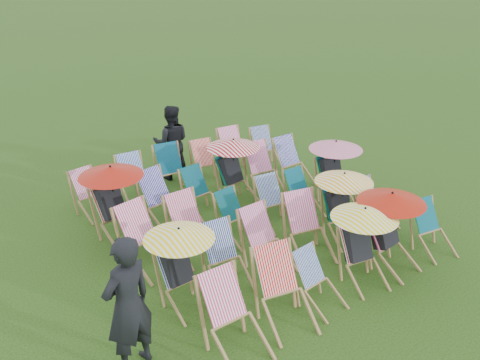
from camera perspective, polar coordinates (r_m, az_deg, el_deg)
ground at (r=9.79m, az=1.45°, el=-5.48°), size 100.00×100.00×0.00m
deckchair_0 at (r=6.99m, az=-0.54°, el=-14.51°), size 0.68×0.95×1.01m
deckchair_1 at (r=7.46m, az=4.83°, el=-11.69°), size 0.83×1.04×1.02m
deckchair_2 at (r=7.87m, az=8.51°, el=-10.64°), size 0.63×0.81×0.82m
deckchair_3 at (r=8.38m, az=13.03°, el=-6.76°), size 1.02×1.09×1.21m
deckchair_4 at (r=8.82m, az=15.88°, el=-5.15°), size 1.08×1.15×1.28m
deckchair_5 at (r=9.59m, az=19.97°, el=-4.95°), size 0.67×0.85×0.84m
deckchair_6 at (r=7.72m, az=-6.24°, el=-9.22°), size 1.02×1.07×1.21m
deckchair_7 at (r=8.20m, az=-1.45°, el=-8.31°), size 0.68×0.90×0.92m
deckchair_8 at (r=8.59m, az=2.97°, el=-6.49°), size 0.69×0.92×0.96m
deckchair_9 at (r=8.96m, az=7.38°, el=-5.09°), size 0.84×1.04×1.01m
deckchair_10 at (r=9.48m, az=10.94°, el=-2.69°), size 1.01×1.08×1.20m
deckchair_11 at (r=10.07m, az=14.35°, el=-2.65°), size 0.65×0.84×0.85m
deckchair_12 at (r=8.68m, az=-9.89°, el=-6.25°), size 0.85×1.06×1.03m
deckchair_13 at (r=8.94m, az=-5.07°, el=-5.07°), size 0.68×0.94×1.00m
deckchair_14 at (r=9.37m, az=-0.26°, el=-4.02°), size 0.65×0.84×0.84m
deckchair_15 at (r=9.86m, az=3.81°, el=-2.43°), size 0.65×0.85×0.87m
deckchair_16 at (r=10.28m, az=6.85°, el=-1.49°), size 0.56×0.77×0.83m
deckchair_17 at (r=10.75m, az=10.12°, el=0.94°), size 1.06×1.12×1.25m
deckchair_18 at (r=9.53m, az=-13.22°, el=-2.31°), size 1.12×1.21×1.33m
deckchair_19 at (r=9.89m, az=-8.17°, el=-2.14°), size 0.82×1.02×1.00m
deckchair_20 at (r=10.24m, az=-4.08°, el=-1.36°), size 0.66×0.85×0.87m
deckchair_21 at (r=10.65m, az=-0.51°, el=1.15°), size 1.06×1.15×1.26m
deckchair_22 at (r=11.11m, az=2.63°, el=1.17°), size 0.72×0.95×0.97m
deckchair_23 at (r=11.53m, az=5.80°, el=1.92°), size 0.65×0.90×0.96m
deckchair_24 at (r=10.57m, az=-15.55°, el=-1.45°), size 0.68×0.86×0.85m
deckchair_25 at (r=10.85m, az=-11.03°, el=-0.06°), size 0.68×0.90×0.92m
deckchair_26 at (r=11.15m, az=-7.11°, el=1.00°), size 0.73×0.94×0.95m
deckchair_27 at (r=11.55m, az=-3.53°, el=1.80°), size 0.68×0.87×0.87m
deckchair_28 at (r=12.05m, az=-0.41°, el=3.05°), size 0.70×0.93×0.95m
deckchair_29 at (r=12.36m, az=2.80°, el=3.38°), size 0.70×0.88×0.86m
person_left at (r=6.65m, az=-11.88°, el=-12.92°), size 0.76×0.59×1.85m
person_rear at (r=11.69m, az=-7.33°, el=4.00°), size 1.00×0.93×1.65m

